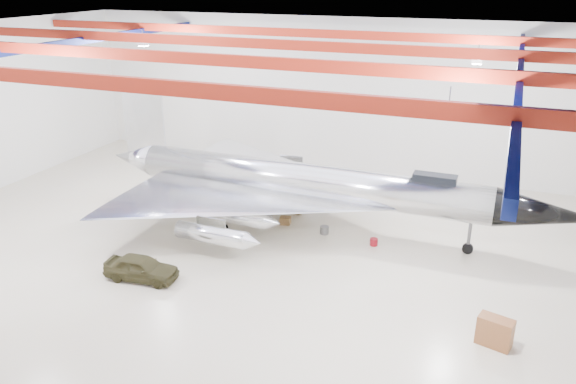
% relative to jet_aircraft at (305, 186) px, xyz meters
% --- Properties ---
extents(floor, '(40.00, 40.00, 0.00)m').
position_rel_jet_aircraft_xyz_m(floor, '(-1.61, -3.90, -2.54)').
color(floor, beige).
rests_on(floor, ground).
extents(wall_back, '(40.00, 0.00, 40.00)m').
position_rel_jet_aircraft_xyz_m(wall_back, '(-1.61, 11.10, 2.96)').
color(wall_back, silver).
rests_on(wall_back, floor).
extents(ceiling, '(40.00, 40.00, 0.00)m').
position_rel_jet_aircraft_xyz_m(ceiling, '(-1.61, -3.90, 8.46)').
color(ceiling, '#0A0F38').
rests_on(ceiling, wall_back).
extents(ceiling_structure, '(39.50, 29.50, 1.08)m').
position_rel_jet_aircraft_xyz_m(ceiling_structure, '(-1.61, -3.90, 7.79)').
color(ceiling_structure, maroon).
rests_on(ceiling_structure, ceiling).
extents(jet_aircraft, '(28.32, 16.19, 7.74)m').
position_rel_jet_aircraft_xyz_m(jet_aircraft, '(0.00, 0.00, 0.00)').
color(jet_aircraft, silver).
rests_on(jet_aircraft, floor).
extents(jeep, '(3.74, 1.85, 1.23)m').
position_rel_jet_aircraft_xyz_m(jeep, '(-5.19, -8.58, -1.92)').
color(jeep, '#36331B').
rests_on(jeep, floor).
extents(desk, '(1.46, 0.99, 1.23)m').
position_rel_jet_aircraft_xyz_m(desk, '(10.85, -7.75, -1.92)').
color(desk, brown).
rests_on(desk, floor).
extents(toolbox_red, '(0.50, 0.44, 0.30)m').
position_rel_jet_aircraft_xyz_m(toolbox_red, '(-4.21, 2.44, -2.39)').
color(toolbox_red, maroon).
rests_on(toolbox_red, floor).
extents(engine_drum, '(0.56, 0.56, 0.44)m').
position_rel_jet_aircraft_xyz_m(engine_drum, '(1.40, -0.50, -2.32)').
color(engine_drum, '#59595B').
rests_on(engine_drum, floor).
extents(parts_bin, '(0.57, 0.47, 0.37)m').
position_rel_jet_aircraft_xyz_m(parts_bin, '(-1.07, 1.59, -2.35)').
color(parts_bin, olive).
rests_on(parts_bin, floor).
extents(tool_chest, '(0.51, 0.51, 0.39)m').
position_rel_jet_aircraft_xyz_m(tool_chest, '(4.35, -0.89, -2.34)').
color(tool_chest, maroon).
rests_on(tool_chest, floor).
extents(oil_barrel, '(0.71, 0.61, 0.44)m').
position_rel_jet_aircraft_xyz_m(oil_barrel, '(-1.16, -0.09, -2.32)').
color(oil_barrel, olive).
rests_on(oil_barrel, floor).
extents(spares_box, '(0.58, 0.58, 0.40)m').
position_rel_jet_aircraft_xyz_m(spares_box, '(-1.24, 5.87, -2.34)').
color(spares_box, '#59595B').
rests_on(spares_box, floor).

